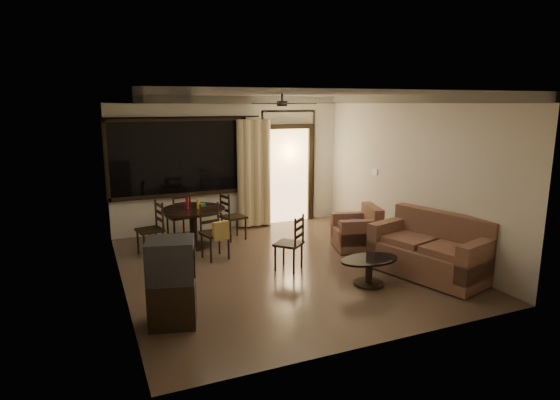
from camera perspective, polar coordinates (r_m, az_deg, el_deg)
name	(u,v)px	position (r m, az deg, el deg)	size (l,w,h in m)	color
ground	(282,267)	(7.83, 0.23, -8.12)	(5.50, 5.50, 0.00)	#7F6651
room_shell	(274,146)	(9.26, -0.74, 6.62)	(5.50, 6.70, 5.50)	beige
dining_table	(194,217)	(8.88, -10.47, -1.99)	(1.17, 1.17, 0.95)	black
dining_chair_west	(151,239)	(8.66, -15.45, -4.63)	(0.50, 0.50, 0.95)	black
dining_chair_east	(233,225)	(9.31, -5.72, -3.09)	(0.50, 0.50, 0.95)	black
dining_chair_south	(215,242)	(8.20, -7.89, -5.05)	(0.50, 0.54, 0.95)	black
dining_chair_north	(179,225)	(9.50, -12.18, -3.00)	(0.50, 0.50, 0.95)	black
tv_cabinet	(172,282)	(5.88, -13.03, -9.72)	(0.67, 0.63, 1.08)	black
sofa	(432,252)	(7.74, 18.09, -6.00)	(1.39, 1.96, 0.94)	#462E20
armchair	(359,231)	(8.80, 9.58, -3.80)	(0.96, 0.96, 0.78)	#462E20
coffee_table	(369,267)	(7.14, 10.80, -8.05)	(0.92, 0.55, 0.40)	black
side_chair	(289,253)	(7.62, 1.14, -6.52)	(0.57, 0.57, 0.91)	black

